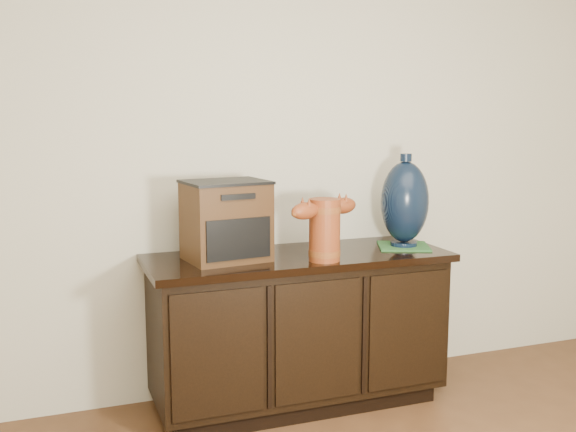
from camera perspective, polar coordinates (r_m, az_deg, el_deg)
name	(u,v)px	position (r m, az deg, el deg)	size (l,w,h in m)	color
sideboard	(298,328)	(3.34, 0.85, -9.45)	(1.46, 0.56, 0.75)	black
terracotta_vessel	(325,226)	(3.08, 3.11, -0.85)	(0.40, 0.22, 0.29)	brown
tv_radio	(226,221)	(3.10, -5.27, -0.40)	(0.40, 0.34, 0.37)	#39210E
green_mat	(404,246)	(3.47, 9.76, -2.53)	(0.25, 0.25, 0.01)	#295B2A
lamp_base	(405,202)	(3.43, 9.86, 1.16)	(0.31, 0.31, 0.47)	black
spray_can	(242,231)	(3.35, -3.94, -1.24)	(0.07, 0.07, 0.19)	#5A120F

